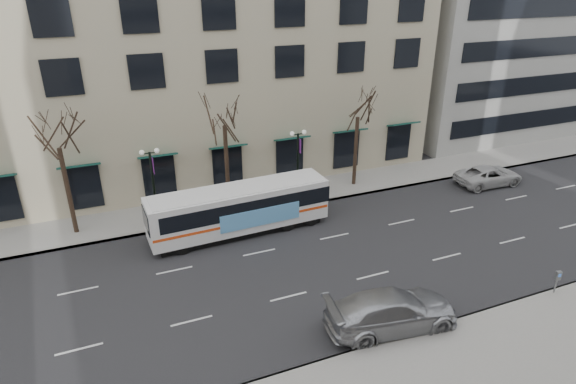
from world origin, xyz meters
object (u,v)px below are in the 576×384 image
city_bus (241,208)px  pay_station (558,277)px  tree_far_left (56,133)px  silver_car (392,311)px  tree_far_mid (224,112)px  lamp_post_right (298,161)px  white_pickup (489,176)px  tree_far_right (359,104)px  lamp_post_left (153,183)px

city_bus → pay_station: bearing=-46.2°
tree_far_left → city_bus: (9.77, -3.70, -5.01)m
tree_far_left → silver_car: tree_far_left is taller
tree_far_mid → city_bus: (-0.23, -3.70, -5.22)m
lamp_post_right → tree_far_left: bearing=177.7°
white_pickup → pay_station: white_pickup is taller
tree_far_right → silver_car: bearing=-113.2°
tree_far_mid → white_pickup: 21.09m
city_bus → pay_station: 17.93m
lamp_post_right → pay_station: (7.70, -15.50, -1.87)m
city_bus → pay_station: city_bus is taller
lamp_post_right → city_bus: size_ratio=0.45×
silver_car → lamp_post_right: bearing=1.2°
tree_far_mid → silver_car: (3.57, -15.00, -5.99)m
tree_far_mid → pay_station: (12.71, -16.10, -5.84)m
city_bus → white_pickup: bearing=-2.5°
white_pickup → pay_station: bearing=152.7°
tree_far_right → city_bus: bearing=-160.1°
white_pickup → pay_station: (-7.10, -12.35, 0.33)m
tree_far_mid → lamp_post_left: size_ratio=1.64×
lamp_post_right → tree_far_right: bearing=6.9°
tree_far_right → city_bus: (-10.23, -3.70, -4.74)m
lamp_post_right → white_pickup: (14.80, -3.15, -2.21)m
tree_far_right → lamp_post_right: tree_far_right is taller
tree_far_left → lamp_post_left: size_ratio=1.60×
tree_far_mid → tree_far_right: 10.01m
tree_far_mid → white_pickup: tree_far_mid is taller
lamp_post_left → silver_car: (8.56, -14.40, -2.03)m
tree_far_left → silver_car: 21.04m
silver_car → tree_far_right: bearing=-16.3°
white_pickup → lamp_post_left: bearing=85.3°
city_bus → silver_car: bearing=-73.8°
lamp_post_right → pay_station: lamp_post_right is taller
lamp_post_left → lamp_post_right: bearing=0.0°
tree_far_mid → pay_station: tree_far_mid is taller
silver_car → pay_station: silver_car is taller
tree_far_right → lamp_post_right: bearing=-173.1°
tree_far_right → city_bus: size_ratio=0.70×
silver_car → pay_station: size_ratio=4.95×
tree_far_right → pay_station: size_ratio=6.34×
tree_far_left → pay_station: bearing=-35.3°
tree_far_mid → tree_far_right: size_ratio=1.06×
lamp_post_right → pay_station: size_ratio=4.10×
lamp_post_left → silver_car: 16.87m
city_bus → white_pickup: size_ratio=2.17×
tree_far_mid → lamp_post_right: (5.01, -0.60, -3.96)m
tree_far_left → lamp_post_right: bearing=-2.3°
lamp_post_right → white_pickup: lamp_post_right is taller
tree_far_mid → lamp_post_left: (-4.99, -0.60, -3.96)m
city_bus → tree_far_mid: bearing=84.1°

